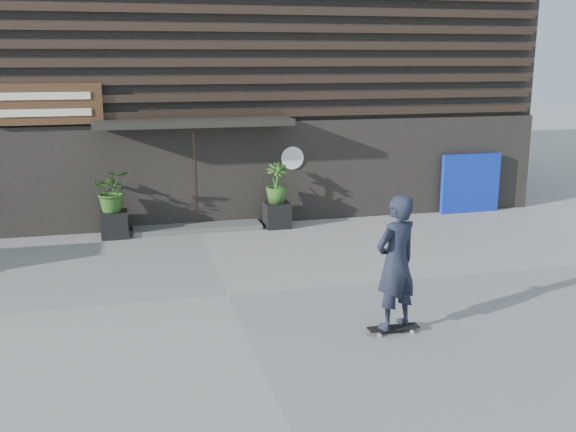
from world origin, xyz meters
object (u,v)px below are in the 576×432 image
object	(u,v)px
planter_pot_left	(115,224)
skateboarder	(396,263)
blue_tarp	(470,183)
planter_pot_right	(277,215)

from	to	relation	value
planter_pot_left	skateboarder	distance (m)	7.78
planter_pot_left	blue_tarp	distance (m)	9.11
planter_pot_right	blue_tarp	distance (m)	5.32
blue_tarp	skateboarder	world-z (taller)	skateboarder
planter_pot_left	planter_pot_right	distance (m)	3.80
planter_pot_right	skateboarder	distance (m)	6.65
skateboarder	planter_pot_right	bearing A→B (deg)	92.08
planter_pot_right	planter_pot_left	bearing A→B (deg)	180.00
blue_tarp	skateboarder	size ratio (longest dim) A/B	0.79
planter_pot_left	blue_tarp	world-z (taller)	blue_tarp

